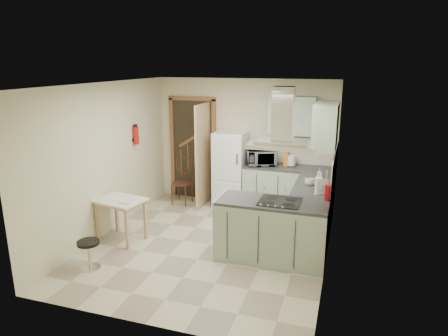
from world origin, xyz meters
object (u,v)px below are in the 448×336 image
(extractor_hood, at_px, (282,145))
(bentwood_chair, at_px, (182,183))
(peninsula, at_px, (272,231))
(drop_leaf_table, at_px, (121,220))
(microwave, at_px, (261,157))
(fridge, at_px, (231,169))
(stool, at_px, (89,255))

(extractor_hood, height_order, bentwood_chair, extractor_hood)
(peninsula, distance_m, drop_leaf_table, 2.44)
(microwave, bearing_deg, drop_leaf_table, -154.95)
(fridge, bearing_deg, stool, -110.72)
(fridge, bearing_deg, bentwood_chair, -169.43)
(peninsula, distance_m, stool, 2.60)
(drop_leaf_table, xyz_separation_m, bentwood_chair, (0.23, 1.89, 0.09))
(peninsula, height_order, drop_leaf_table, peninsula)
(bentwood_chair, relative_size, microwave, 1.61)
(fridge, distance_m, peninsula, 2.35)
(microwave, bearing_deg, fridge, 153.83)
(bentwood_chair, distance_m, microwave, 1.72)
(fridge, xyz_separation_m, stool, (-1.14, -3.02, -0.54))
(peninsula, height_order, extractor_hood, extractor_hood)
(fridge, distance_m, drop_leaf_table, 2.43)
(extractor_hood, xyz_separation_m, drop_leaf_table, (-2.53, -0.09, -1.37))
(drop_leaf_table, relative_size, stool, 1.78)
(drop_leaf_table, relative_size, microwave, 1.38)
(extractor_hood, relative_size, microwave, 1.67)
(drop_leaf_table, distance_m, microwave, 2.83)
(peninsula, relative_size, drop_leaf_table, 2.09)
(peninsula, distance_m, microwave, 2.12)
(stool, bearing_deg, bentwood_chair, 86.62)
(extractor_hood, height_order, microwave, extractor_hood)
(peninsula, bearing_deg, fridge, 121.74)
(extractor_hood, bearing_deg, drop_leaf_table, -177.97)
(stool, xyz_separation_m, microwave, (1.76, 2.99, 0.84))
(peninsula, distance_m, extractor_hood, 1.27)
(fridge, relative_size, extractor_hood, 1.67)
(extractor_hood, bearing_deg, stool, -157.11)
(bentwood_chair, bearing_deg, stool, -89.58)
(stool, bearing_deg, fridge, 69.28)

